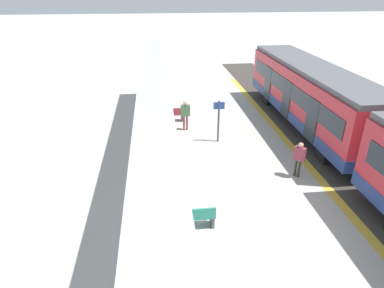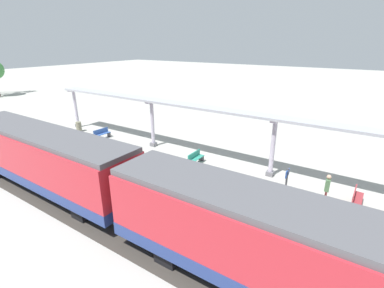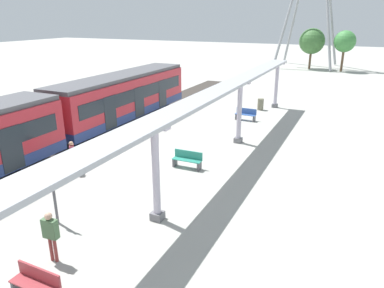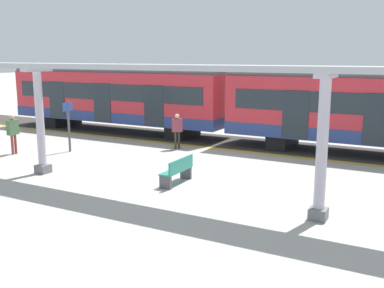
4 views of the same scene
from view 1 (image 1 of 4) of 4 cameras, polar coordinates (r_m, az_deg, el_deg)
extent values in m
plane|color=#A6A59D|center=(12.12, 10.49, -12.74)|extent=(176.00, 176.00, 0.00)
cube|color=gold|center=(13.47, 25.21, -10.66)|extent=(0.39, 37.36, 0.01)
cube|color=#BA2732|center=(19.84, 19.32, 8.14)|extent=(2.60, 12.85, 2.60)
cube|color=navy|center=(20.15, 18.90, 5.37)|extent=(2.63, 12.87, 0.55)
cube|color=#515156|center=(19.50, 19.94, 12.10)|extent=(2.39, 12.85, 0.24)
cube|color=#1E262D|center=(19.23, 15.88, 9.05)|extent=(0.03, 11.82, 0.84)
cube|color=#1E262D|center=(22.27, 12.71, 10.09)|extent=(0.04, 1.10, 2.00)
cube|color=#1E262D|center=(19.39, 15.67, 7.46)|extent=(0.04, 1.10, 2.00)
cube|color=#1E262D|center=(16.63, 19.57, 3.91)|extent=(0.04, 1.10, 2.00)
cube|color=black|center=(17.05, 24.13, -1.42)|extent=(2.21, 0.90, 0.64)
cube|color=black|center=(23.90, 14.74, 7.50)|extent=(2.21, 0.90, 0.64)
cube|color=slate|center=(24.64, -6.46, 8.31)|extent=(0.44, 0.44, 0.30)
cylinder|color=#B7AFC2|center=(24.17, -6.68, 12.34)|extent=(0.28, 0.28, 3.26)
cube|color=#B7AFC2|center=(23.85, -6.89, 16.29)|extent=(1.10, 0.36, 0.12)
cube|color=slate|center=(15.60, -6.00, -2.34)|extent=(0.44, 0.44, 0.30)
cylinder|color=#B7AFC2|center=(14.85, -6.32, 3.73)|extent=(0.28, 0.28, 3.26)
cube|color=#B7AFC2|center=(14.31, -6.64, 10.03)|extent=(1.10, 0.36, 0.12)
cube|color=#B7AFC2|center=(5.63, -5.61, -17.24)|extent=(1.10, 0.36, 0.12)
cube|color=#A8AAB2|center=(9.66, -6.40, 3.12)|extent=(1.20, 30.01, 0.16)
cube|color=maroon|center=(19.95, -3.67, 5.08)|extent=(1.51, 0.47, 0.04)
cube|color=maroon|center=(19.70, -3.67, 5.49)|extent=(1.50, 0.09, 0.40)
cube|color=#4C4C51|center=(20.03, -5.57, 4.39)|extent=(0.11, 0.40, 0.42)
cube|color=#4C4C51|center=(20.06, -1.74, 4.54)|extent=(0.11, 0.40, 0.42)
cube|color=#298471|center=(11.42, 0.07, -12.14)|extent=(1.51, 0.46, 0.04)
cube|color=#298471|center=(11.14, 0.20, -11.84)|extent=(1.50, 0.08, 0.40)
cube|color=#4C4C51|center=(11.51, -3.33, -13.29)|extent=(0.11, 0.40, 0.42)
cube|color=#4C4C51|center=(11.65, 3.42, -12.75)|extent=(0.11, 0.40, 0.42)
cylinder|color=#4C4C51|center=(17.09, 4.51, 3.82)|extent=(0.10, 0.10, 2.20)
cube|color=#284C9E|center=(16.79, 4.61, 6.51)|extent=(0.56, 0.04, 0.36)
cylinder|color=#2B2A1F|center=(14.84, 17.71, -4.03)|extent=(0.10, 0.10, 0.78)
cylinder|color=#2B2A1F|center=(14.89, 17.16, -3.84)|extent=(0.10, 0.10, 0.78)
cube|color=brown|center=(14.55, 17.79, -1.59)|extent=(0.46, 0.48, 0.59)
sphere|color=tan|center=(14.38, 18.00, -0.17)|extent=(0.21, 0.21, 0.21)
cylinder|color=maroon|center=(18.68, -1.37, 3.59)|extent=(0.11, 0.11, 0.84)
cylinder|color=maroon|center=(18.71, -0.85, 3.63)|extent=(0.11, 0.11, 0.84)
cube|color=#456843|center=(18.43, -1.13, 5.72)|extent=(0.50, 0.25, 0.63)
sphere|color=tan|center=(18.29, -1.14, 6.97)|extent=(0.23, 0.23, 0.23)
camera|label=2|loc=(24.33, 37.42, 22.18)|focal=26.05mm
camera|label=3|loc=(24.76, -23.04, 23.24)|focal=33.83mm
camera|label=4|loc=(11.67, -80.13, -13.93)|focal=41.82mm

